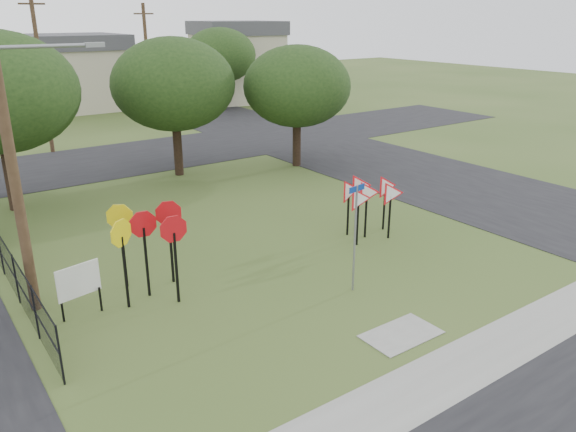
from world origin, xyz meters
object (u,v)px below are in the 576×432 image
object	(u,v)px
stop_sign_cluster	(146,233)
yield_sign_cluster	(368,194)
street_name_sign	(355,232)
info_board	(79,282)

from	to	relation	value
stop_sign_cluster	yield_sign_cluster	bearing A→B (deg)	-1.57
street_name_sign	yield_sign_cluster	xyz separation A→B (m)	(3.36, 3.01, -0.23)
stop_sign_cluster	info_board	xyz separation A→B (m)	(-2.02, -0.12, -0.93)
yield_sign_cluster	info_board	distance (m)	10.38
street_name_sign	stop_sign_cluster	distance (m)	5.94
street_name_sign	info_board	size ratio (longest dim) A/B	2.14
stop_sign_cluster	yield_sign_cluster	world-z (taller)	stop_sign_cluster
street_name_sign	stop_sign_cluster	world-z (taller)	street_name_sign
info_board	street_name_sign	bearing A→B (deg)	-24.01
street_name_sign	stop_sign_cluster	xyz separation A→B (m)	(-4.98, 3.24, 0.09)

